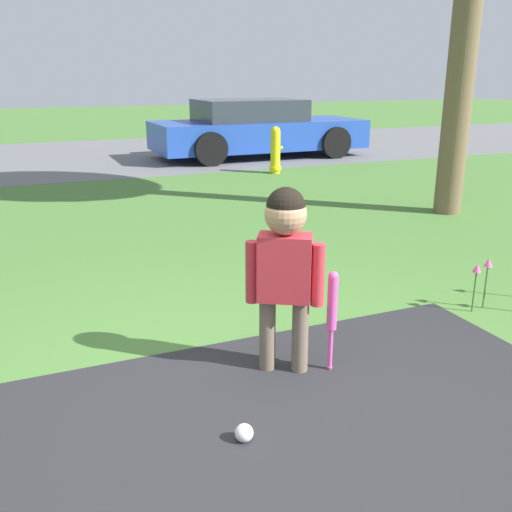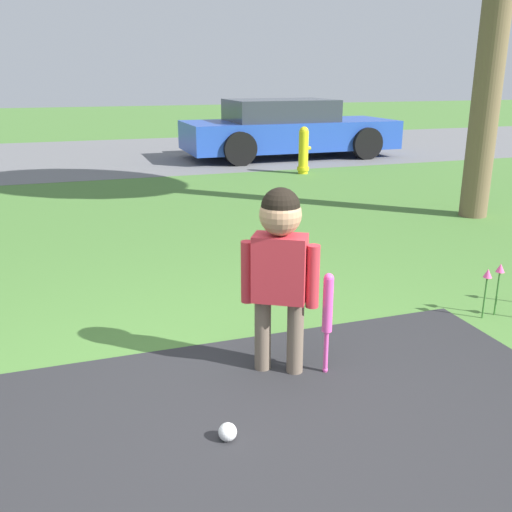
{
  "view_description": "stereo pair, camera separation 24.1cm",
  "coord_description": "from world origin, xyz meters",
  "px_view_note": "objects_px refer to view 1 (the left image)",
  "views": [
    {
      "loc": [
        -0.85,
        -2.08,
        1.61
      ],
      "look_at": [
        0.43,
        0.95,
        0.56
      ],
      "focal_mm": 40.0,
      "sensor_mm": 36.0,
      "label": 1
    },
    {
      "loc": [
        -0.63,
        -2.16,
        1.61
      ],
      "look_at": [
        0.43,
        0.95,
        0.56
      ],
      "focal_mm": 40.0,
      "sensor_mm": 36.0,
      "label": 2
    }
  ],
  "objects_px": {
    "child": "(285,255)",
    "fire_hydrant": "(275,151)",
    "sports_ball": "(244,433)",
    "parked_car": "(257,129)",
    "baseball_bat": "(332,307)"
  },
  "relations": [
    {
      "from": "child",
      "to": "fire_hydrant",
      "type": "bearing_deg",
      "value": 96.28
    },
    {
      "from": "child",
      "to": "sports_ball",
      "type": "relative_size",
      "value": 12.2
    },
    {
      "from": "baseball_bat",
      "to": "fire_hydrant",
      "type": "distance_m",
      "value": 6.84
    },
    {
      "from": "parked_car",
      "to": "fire_hydrant",
      "type": "bearing_deg",
      "value": -104.27
    },
    {
      "from": "fire_hydrant",
      "to": "parked_car",
      "type": "xyz_separation_m",
      "value": [
        0.51,
        2.02,
        0.17
      ]
    },
    {
      "from": "fire_hydrant",
      "to": "child",
      "type": "bearing_deg",
      "value": -114.38
    },
    {
      "from": "child",
      "to": "fire_hydrant",
      "type": "distance_m",
      "value": 6.84
    },
    {
      "from": "fire_hydrant",
      "to": "sports_ball",
      "type": "bearing_deg",
      "value": -115.85
    },
    {
      "from": "child",
      "to": "sports_ball",
      "type": "xyz_separation_m",
      "value": [
        -0.46,
        -0.54,
        -0.64
      ]
    },
    {
      "from": "child",
      "to": "parked_car",
      "type": "height_order",
      "value": "parked_car"
    },
    {
      "from": "baseball_bat",
      "to": "sports_ball",
      "type": "relative_size",
      "value": 6.87
    },
    {
      "from": "child",
      "to": "fire_hydrant",
      "type": "xyz_separation_m",
      "value": [
        2.82,
        6.22,
        -0.3
      ]
    },
    {
      "from": "sports_ball",
      "to": "parked_car",
      "type": "height_order",
      "value": "parked_car"
    },
    {
      "from": "child",
      "to": "baseball_bat",
      "type": "relative_size",
      "value": 1.78
    },
    {
      "from": "baseball_bat",
      "to": "fire_hydrant",
      "type": "height_order",
      "value": "fire_hydrant"
    }
  ]
}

